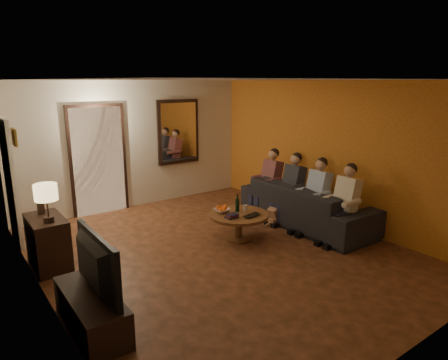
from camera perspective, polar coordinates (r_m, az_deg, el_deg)
floor at (r=6.30m, az=-0.61°, el=-10.24°), size 5.00×6.00×0.01m
ceiling at (r=5.75m, az=-0.67°, el=14.12°), size 5.00×6.00×0.01m
back_wall at (r=8.47m, az=-12.54°, el=4.92°), size 5.00×0.02×2.60m
front_wall at (r=3.95m, az=25.70°, el=-6.46°), size 5.00×0.02×2.60m
left_wall at (r=4.93m, az=-25.07°, el=-2.50°), size 0.02×6.00×2.60m
right_wall at (r=7.59m, az=14.95°, el=3.76°), size 0.02×6.00×2.60m
orange_accent at (r=7.58m, az=14.90°, el=3.75°), size 0.01×6.00×2.60m
kitchen_doorway at (r=8.22m, az=-17.50°, el=2.56°), size 1.00×0.06×2.10m
door_trim at (r=8.21m, az=-17.48°, el=2.55°), size 1.12×0.04×2.22m
fridge_glimpse at (r=8.33m, az=-15.81°, el=1.77°), size 0.45×0.03×1.70m
mirror_frame at (r=8.85m, az=-6.54°, el=6.85°), size 1.00×0.05×1.40m
mirror_glass at (r=8.83m, az=-6.45°, el=6.83°), size 0.86×0.02×1.26m
white_door at (r=7.21m, az=-28.22°, el=-0.25°), size 0.06×0.85×2.04m
framed_art at (r=6.09m, az=-27.80°, el=5.44°), size 0.03×0.28×0.24m
art_canvas at (r=6.09m, az=-27.66°, el=5.46°), size 0.01×0.22×0.18m
dresser at (r=6.22m, az=-23.85°, el=-8.15°), size 0.45×0.83×0.74m
table_lamp at (r=5.82m, az=-23.98°, el=-3.02°), size 0.30×0.30×0.54m
flower_vase at (r=6.25m, az=-24.82°, el=-2.47°), size 0.14×0.14×0.44m
tv_stand at (r=4.68m, az=-18.42°, el=-17.37°), size 0.45×1.23×0.41m
tv at (r=4.43m, az=-18.95°, el=-11.49°), size 1.13×0.15×0.65m
sofa at (r=7.48m, az=11.64°, el=-3.45°), size 2.65×1.09×0.77m
person_a at (r=6.80m, az=16.75°, el=-3.62°), size 0.60×0.40×1.20m
person_b at (r=7.15m, az=12.95°, el=-2.50°), size 0.60×0.40×1.20m
person_c at (r=7.54m, az=9.53°, el=-1.48°), size 0.60×0.40×1.20m
person_d at (r=7.96m, az=6.45°, el=-0.56°), size 0.60×0.40×1.20m
dog at (r=7.47m, az=7.96°, el=-4.13°), size 0.57×0.26×0.56m
coffee_table at (r=6.71m, az=2.09°, el=-6.64°), size 1.02×1.02×0.45m
bowl at (r=6.68m, az=-0.28°, el=-4.36°), size 0.26×0.26×0.06m
oranges at (r=6.66m, az=-0.28°, el=-3.81°), size 0.20×0.20×0.08m
wine_bottle at (r=6.69m, az=1.92°, el=-3.26°), size 0.07×0.07×0.31m
wine_glass at (r=6.76m, az=3.05°, el=-4.01°), size 0.06×0.06×0.10m
book_stack at (r=6.42m, az=1.11°, el=-5.13°), size 0.20×0.15×0.07m
laptop at (r=6.48m, az=4.34°, el=-5.17°), size 0.36×0.27×0.03m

